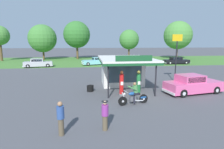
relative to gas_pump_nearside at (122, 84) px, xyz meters
name	(u,v)px	position (x,y,z in m)	size (l,w,h in m)	color
ground_plane	(138,96)	(1.23, -0.56, -0.92)	(300.00, 300.00, 0.00)	#4C4C51
grass_verge_strip	(105,60)	(1.23, 29.44, -0.92)	(120.00, 24.00, 0.01)	#477A33
service_station_kiosk	(123,69)	(0.72, 3.37, 0.77)	(4.72, 6.78, 3.35)	silver
gas_pump_nearside	(122,84)	(0.00, 0.00, 0.00)	(0.44, 0.44, 2.02)	slate
gas_pump_offside	(139,83)	(1.45, 0.00, 0.00)	(0.44, 0.44, 2.02)	slate
motorcycle_with_rider	(134,95)	(0.45, -2.37, -0.27)	(2.23, 0.78, 1.58)	black
featured_classic_sedan	(192,85)	(6.16, -0.24, -0.20)	(5.28, 2.62, 1.62)	#E55993
parked_car_back_row_far_right	(96,61)	(-1.31, 21.03, -0.25)	(5.70, 3.14, 1.48)	#7AC6D1
parked_car_back_row_centre	(176,61)	(15.29, 20.36, -0.26)	(5.28, 2.06, 1.44)	black
parked_car_back_row_far_left	(131,60)	(6.21, 22.35, -0.20)	(5.16, 2.90, 1.60)	#7AC6D1
parked_car_back_row_right	(38,63)	(-11.82, 18.88, -0.22)	(5.20, 2.66, 1.54)	#B7B7BC
bystander_leaning_by_kiosk	(105,115)	(-1.89, -5.83, -0.12)	(0.34, 0.34, 1.51)	brown
bystander_standing_back_lot	(61,118)	(-3.96, -6.06, -0.06)	(0.34, 0.34, 1.65)	brown
bystander_admiring_sedan	(137,63)	(5.75, 16.31, -0.11)	(0.34, 0.34, 1.54)	#2D3351
tree_oak_centre	(177,36)	(20.95, 31.44, 5.31)	(7.45, 7.45, 10.08)	brown
tree_oak_far_right	(130,40)	(8.19, 32.82, 4.18)	(5.24, 5.24, 7.86)	brown
tree_oak_left	(43,38)	(-14.46, 33.73, 4.52)	(7.06, 7.06, 8.98)	brown
tree_oak_far_left	(77,35)	(-5.71, 34.84, 5.45)	(7.08, 7.08, 10.06)	brown
roadside_pole_sign	(177,50)	(6.66, 3.89, 2.57)	(1.10, 0.12, 5.16)	black
spare_tire_stack	(90,88)	(-2.58, 1.40, -0.65)	(0.60, 0.60, 0.54)	black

